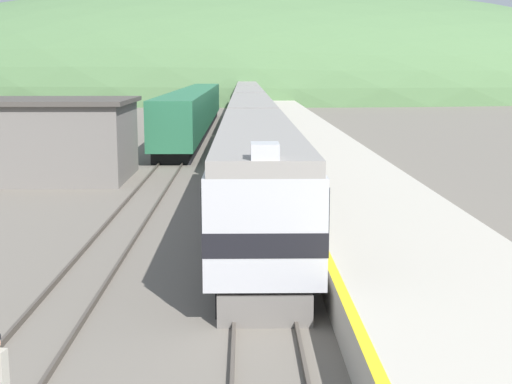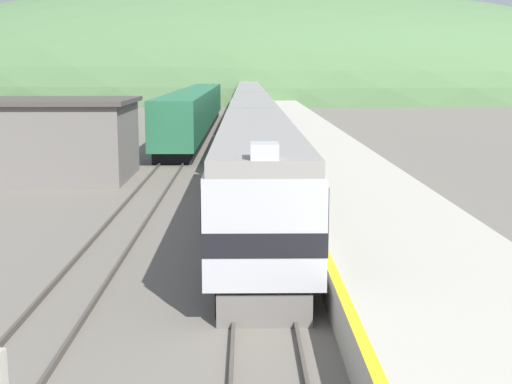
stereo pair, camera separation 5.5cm
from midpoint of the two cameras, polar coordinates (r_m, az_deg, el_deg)
name	(u,v)px [view 1 (the left image)]	position (r m, az deg, el deg)	size (l,w,h in m)	color
track_main	(249,129)	(68.87, -0.60, 5.05)	(1.52, 180.00, 0.16)	#4C443D
track_siding	(197,129)	(69.01, -4.77, 5.03)	(1.52, 180.00, 0.16)	#4C443D
platform	(314,147)	(49.15, 4.62, 3.59)	(5.54, 140.00, 1.08)	#BCB5A5
distant_hills	(246,97)	(147.42, -0.81, 7.62)	(180.55, 81.25, 43.36)	#517547
station_shed	(54,139)	(39.78, -15.92, 4.12)	(8.47, 7.33, 4.30)	slate
express_train_lead_car	(257,174)	(25.91, 0.03, 1.49)	(2.89, 20.50, 4.25)	black
carriage_second	(251,125)	(48.01, -0.44, 5.37)	(2.88, 21.73, 3.89)	black
carriage_third	(249,107)	(70.56, -0.61, 6.83)	(2.88, 21.73, 3.89)	black
carriage_fourth	(247,97)	(93.14, -0.70, 7.58)	(2.88, 21.73, 3.89)	black
carriage_fifth	(247,92)	(115.74, -0.76, 8.04)	(2.88, 21.73, 3.89)	black
siding_train	(195,110)	(66.14, -4.95, 6.52)	(2.90, 46.42, 3.96)	black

